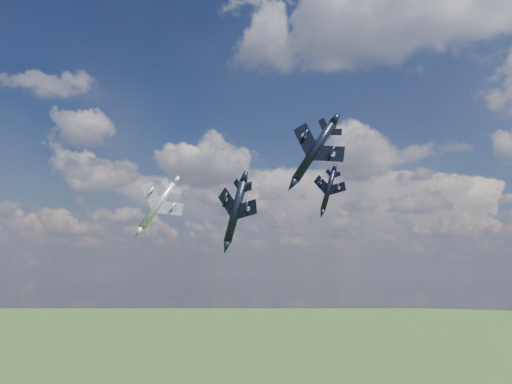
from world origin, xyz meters
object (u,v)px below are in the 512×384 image
at_px(jet_lead_navy, 236,211).
at_px(jet_high_navy, 328,190).
at_px(jet_right_navy, 314,152).
at_px(jet_left_silver, 158,206).

bearing_deg(jet_lead_navy, jet_high_navy, 91.48).
distance_m(jet_right_navy, jet_high_navy, 39.76).
relative_size(jet_lead_navy, jet_high_navy, 1.23).
xyz_separation_m(jet_lead_navy, jet_high_navy, (9.19, 27.49, 7.42)).
xyz_separation_m(jet_right_navy, jet_high_navy, (-9.07, 38.70, 0.96)).
xyz_separation_m(jet_lead_navy, jet_left_silver, (-22.63, 8.30, 3.33)).
xyz_separation_m(jet_high_navy, jet_left_silver, (-31.82, -19.19, -4.09)).
bearing_deg(jet_right_navy, jet_lead_navy, 150.19).
bearing_deg(jet_left_silver, jet_high_navy, 11.65).
height_order(jet_right_navy, jet_left_silver, jet_right_navy).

